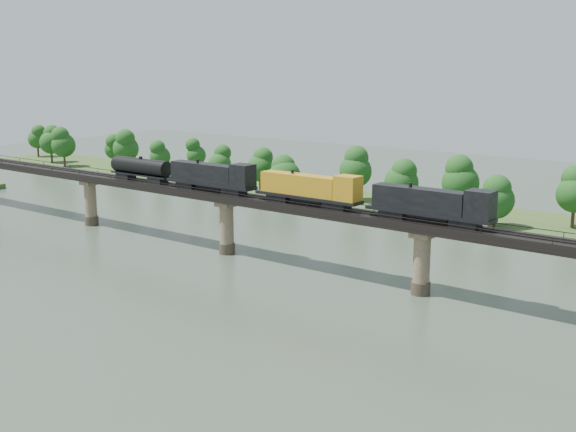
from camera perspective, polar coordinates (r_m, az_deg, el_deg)
The scene contains 6 objects.
ground at distance 115.94m, azimuth -14.87°, elevation -5.91°, with size 400.00×400.00×0.00m, color #344234.
far_bank at distance 178.75m, azimuth 7.07°, elevation 0.91°, with size 300.00×24.00×1.60m, color #2E481D.
bridge at distance 134.14m, azimuth -4.87°, elevation -0.71°, with size 236.00×30.00×11.50m.
bridge_superstructure at distance 132.90m, azimuth -4.92°, elevation 1.96°, with size 220.00×4.90×0.75m.
far_treeline at distance 177.90m, azimuth 4.12°, elevation 3.54°, with size 289.06×17.54×13.60m.
freight_train at distance 125.32m, azimuth -1.13°, elevation 2.50°, with size 82.00×3.19×5.64m.
Camera 1 is at (88.21, -66.71, 34.81)m, focal length 45.00 mm.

